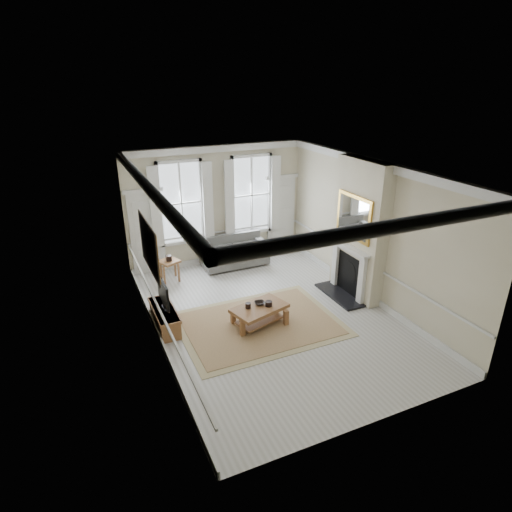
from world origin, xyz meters
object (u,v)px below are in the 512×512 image
sofa (234,253)px  side_table (169,264)px  tv_stand (165,318)px  coffee_table (259,310)px

sofa → side_table: size_ratio=3.01×
sofa → side_table: (-1.96, -0.26, 0.10)m
sofa → tv_stand: sofa is taller
side_table → coffee_table: (1.27, -3.04, -0.09)m
side_table → tv_stand: side_table is taller
sofa → tv_stand: size_ratio=1.46×
coffee_table → tv_stand: tv_stand is taller
coffee_table → tv_stand: (-1.94, 0.76, -0.14)m
side_table → sofa: bearing=7.5°
sofa → side_table: bearing=-172.5°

